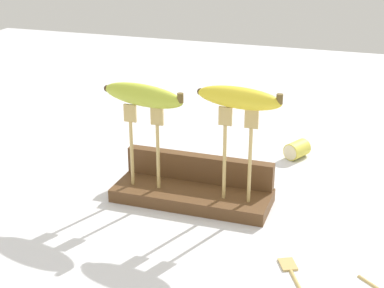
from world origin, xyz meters
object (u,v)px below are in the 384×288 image
banana_raised_left (143,95)px  banana_chunk_near (297,150)px  banana_raised_right (239,98)px  fork_stand_left (144,139)px  fork_fallen_near (294,276)px  fork_stand_right (238,147)px

banana_raised_left → banana_chunk_near: banana_raised_left is taller
banana_raised_right → banana_chunk_near: (0.07, 0.31, -0.22)m
fork_stand_left → fork_fallen_near: bearing=-28.9°
fork_fallen_near → banana_chunk_near: banana_chunk_near is taller
fork_stand_right → banana_raised_right: bearing=171.4°
fork_stand_right → banana_raised_right: 0.10m
banana_raised_right → fork_fallen_near: bearing=-51.7°
banana_chunk_near → fork_stand_right: bearing=-102.7°
fork_stand_right → banana_raised_right: (-0.00, 0.00, 0.10)m
banana_raised_right → banana_chunk_near: bearing=77.2°
fork_stand_left → fork_stand_right: size_ratio=0.92×
fork_stand_right → banana_chunk_near: bearing=77.3°
fork_stand_right → banana_raised_right: size_ratio=1.10×
fork_stand_left → banana_raised_right: size_ratio=1.01×
banana_raised_left → banana_raised_right: (0.19, -0.00, 0.01)m
fork_fallen_near → fork_stand_left: bearing=151.1°
fork_stand_right → banana_chunk_near: 0.34m
fork_stand_left → fork_fallen_near: fork_stand_left is taller
fork_stand_left → banana_raised_left: banana_raised_left is taller
banana_raised_left → banana_raised_right: bearing=-0.0°
fork_stand_right → banana_raised_left: (-0.19, 0.00, 0.08)m
banana_raised_left → banana_chunk_near: size_ratio=2.75×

